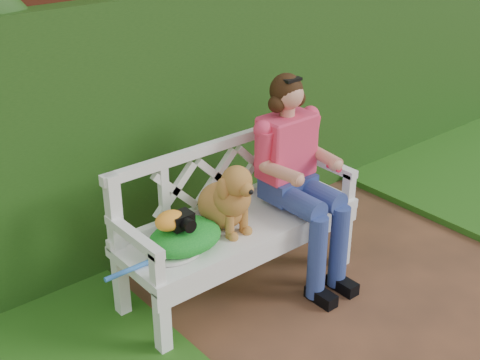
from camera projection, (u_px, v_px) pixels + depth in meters
ground at (420, 329)px, 3.63m from camera, size 60.00×60.00×0.00m
brick_wall at (212, 67)px, 4.46m from camera, size 10.00×0.30×2.20m
ivy_hedge at (232, 110)px, 4.41m from camera, size 10.00×0.18×1.70m
garden_bench at (240, 256)px, 3.87m from camera, size 1.63×0.76×0.48m
seated_woman at (290, 184)px, 3.92m from camera, size 0.61×0.75×1.22m
dog at (225, 194)px, 3.61m from camera, size 0.29×0.39×0.43m
tennis_racket at (170, 253)px, 3.43m from camera, size 0.61×0.26×0.03m
green_bag at (185, 237)px, 3.47m from camera, size 0.46×0.37×0.14m
camera_item at (181, 220)px, 3.40m from camera, size 0.13×0.09×0.08m
baseball_glove at (170, 221)px, 3.37m from camera, size 0.20×0.16×0.11m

